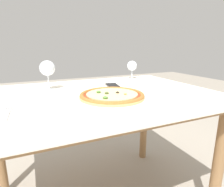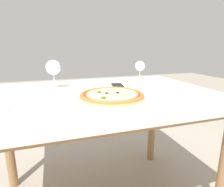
{
  "view_description": "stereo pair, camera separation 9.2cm",
  "coord_description": "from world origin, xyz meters",
  "px_view_note": "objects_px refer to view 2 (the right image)",
  "views": [
    {
      "loc": [
        -0.33,
        -0.95,
        1.0
      ],
      "look_at": [
        0.04,
        -0.13,
        0.78
      ],
      "focal_mm": 30.0,
      "sensor_mm": 36.0,
      "label": 1
    },
    {
      "loc": [
        -0.24,
        -0.98,
        1.0
      ],
      "look_at": [
        0.04,
        -0.13,
        0.78
      ],
      "focal_mm": 30.0,
      "sensor_mm": 36.0,
      "label": 2
    }
  ],
  "objects_px": {
    "pizza_plate": "(112,96)",
    "wine_glass_far_right": "(140,66)",
    "wine_glass_far_left": "(53,68)",
    "dining_table": "(99,109)",
    "cell_phone": "(118,86)",
    "fork": "(9,109)"
  },
  "relations": [
    {
      "from": "dining_table",
      "to": "pizza_plate",
      "type": "height_order",
      "value": "pizza_plate"
    },
    {
      "from": "fork",
      "to": "wine_glass_far_right",
      "type": "relative_size",
      "value": 1.16
    },
    {
      "from": "fork",
      "to": "cell_phone",
      "type": "distance_m",
      "value": 0.66
    },
    {
      "from": "pizza_plate",
      "to": "cell_phone",
      "type": "height_order",
      "value": "pizza_plate"
    },
    {
      "from": "dining_table",
      "to": "fork",
      "type": "xyz_separation_m",
      "value": [
        -0.42,
        -0.15,
        0.09
      ]
    },
    {
      "from": "fork",
      "to": "wine_glass_far_left",
      "type": "bearing_deg",
      "value": 61.97
    },
    {
      "from": "pizza_plate",
      "to": "wine_glass_far_left",
      "type": "distance_m",
      "value": 0.45
    },
    {
      "from": "wine_glass_far_left",
      "to": "cell_phone",
      "type": "distance_m",
      "value": 0.42
    },
    {
      "from": "wine_glass_far_left",
      "to": "pizza_plate",
      "type": "bearing_deg",
      "value": -52.33
    },
    {
      "from": "pizza_plate",
      "to": "cell_phone",
      "type": "xyz_separation_m",
      "value": [
        0.13,
        0.28,
        -0.01
      ]
    },
    {
      "from": "dining_table",
      "to": "cell_phone",
      "type": "relative_size",
      "value": 8.77
    },
    {
      "from": "fork",
      "to": "cell_phone",
      "type": "height_order",
      "value": "cell_phone"
    },
    {
      "from": "pizza_plate",
      "to": "dining_table",
      "type": "bearing_deg",
      "value": 105.61
    },
    {
      "from": "pizza_plate",
      "to": "wine_glass_far_right",
      "type": "xyz_separation_m",
      "value": [
        0.39,
        0.48,
        0.09
      ]
    },
    {
      "from": "pizza_plate",
      "to": "wine_glass_far_right",
      "type": "height_order",
      "value": "wine_glass_far_right"
    },
    {
      "from": "fork",
      "to": "dining_table",
      "type": "bearing_deg",
      "value": 19.1
    },
    {
      "from": "wine_glass_far_right",
      "to": "fork",
      "type": "bearing_deg",
      "value": -149.32
    },
    {
      "from": "fork",
      "to": "pizza_plate",
      "type": "bearing_deg",
      "value": 2.15
    },
    {
      "from": "wine_glass_far_left",
      "to": "wine_glass_far_right",
      "type": "relative_size",
      "value": 1.21
    },
    {
      "from": "dining_table",
      "to": "pizza_plate",
      "type": "bearing_deg",
      "value": -74.39
    },
    {
      "from": "cell_phone",
      "to": "wine_glass_far_right",
      "type": "bearing_deg",
      "value": 37.87
    },
    {
      "from": "wine_glass_far_right",
      "to": "cell_phone",
      "type": "distance_m",
      "value": 0.34
    }
  ]
}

